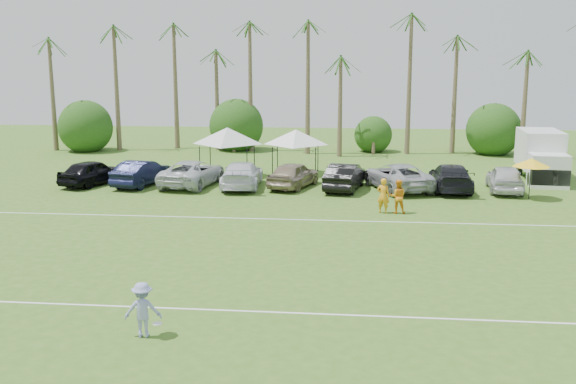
# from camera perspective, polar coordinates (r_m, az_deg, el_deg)

# --- Properties ---
(ground) EXTENTS (120.00, 120.00, 0.00)m
(ground) POSITION_cam_1_polar(r_m,az_deg,el_deg) (18.67, -7.94, -12.63)
(ground) COLOR #3D631D
(ground) RESTS_ON ground
(field_lines) EXTENTS (80.00, 12.10, 0.01)m
(field_lines) POSITION_cam_1_polar(r_m,az_deg,el_deg) (26.02, -3.80, -5.53)
(field_lines) COLOR white
(field_lines) RESTS_ON ground
(palm_tree_0) EXTENTS (2.40, 2.40, 8.90)m
(palm_tree_0) POSITION_cam_1_polar(r_m,az_deg,el_deg) (60.51, -20.26, 10.61)
(palm_tree_0) COLOR brown
(palm_tree_0) RESTS_ON ground
(palm_tree_1) EXTENTS (2.40, 2.40, 9.90)m
(palm_tree_1) POSITION_cam_1_polar(r_m,az_deg,el_deg) (58.53, -15.82, 11.73)
(palm_tree_1) COLOR brown
(palm_tree_1) RESTS_ON ground
(palm_tree_2) EXTENTS (2.40, 2.40, 10.90)m
(palm_tree_2) POSITION_cam_1_polar(r_m,az_deg,el_deg) (56.92, -11.06, 12.83)
(palm_tree_2) COLOR brown
(palm_tree_2) RESTS_ON ground
(palm_tree_3) EXTENTS (2.40, 2.40, 11.90)m
(palm_tree_3) POSITION_cam_1_polar(r_m,az_deg,el_deg) (55.95, -7.05, 13.85)
(palm_tree_3) COLOR brown
(palm_tree_3) RESTS_ON ground
(palm_tree_4) EXTENTS (2.40, 2.40, 8.90)m
(palm_tree_4) POSITION_cam_1_polar(r_m,az_deg,el_deg) (55.16, -2.85, 11.27)
(palm_tree_4) COLOR brown
(palm_tree_4) RESTS_ON ground
(palm_tree_5) EXTENTS (2.40, 2.40, 9.90)m
(palm_tree_5) POSITION_cam_1_polar(r_m,az_deg,el_deg) (54.71, 1.38, 12.20)
(palm_tree_5) COLOR brown
(palm_tree_5) RESTS_ON ground
(palm_tree_6) EXTENTS (2.40, 2.40, 10.90)m
(palm_tree_6) POSITION_cam_1_polar(r_m,az_deg,el_deg) (54.57, 5.69, 13.05)
(palm_tree_6) COLOR brown
(palm_tree_6) RESTS_ON ground
(palm_tree_7) EXTENTS (2.40, 2.40, 11.90)m
(palm_tree_7) POSITION_cam_1_polar(r_m,az_deg,el_deg) (54.74, 10.02, 13.82)
(palm_tree_7) COLOR brown
(palm_tree_7) RESTS_ON ground
(palm_tree_8) EXTENTS (2.40, 2.40, 8.90)m
(palm_tree_8) POSITION_cam_1_polar(r_m,az_deg,el_deg) (55.25, 15.20, 10.90)
(palm_tree_8) COLOR brown
(palm_tree_8) RESTS_ON ground
(palm_tree_9) EXTENTS (2.40, 2.40, 9.90)m
(palm_tree_9) POSITION_cam_1_polar(r_m,az_deg,el_deg) (56.27, 20.37, 11.48)
(palm_tree_9) COLOR brown
(palm_tree_9) RESTS_ON ground
(bush_tree_0) EXTENTS (4.00, 4.00, 4.00)m
(bush_tree_0) POSITION_cam_1_polar(r_m,az_deg,el_deg) (60.47, -16.91, 5.41)
(bush_tree_0) COLOR brown
(bush_tree_0) RESTS_ON ground
(bush_tree_1) EXTENTS (4.00, 4.00, 4.00)m
(bush_tree_1) POSITION_cam_1_polar(r_m,az_deg,el_deg) (56.77, -4.65, 5.51)
(bush_tree_1) COLOR brown
(bush_tree_1) RESTS_ON ground
(bush_tree_2) EXTENTS (4.00, 4.00, 4.00)m
(bush_tree_2) POSITION_cam_1_polar(r_m,az_deg,el_deg) (55.87, 7.60, 5.35)
(bush_tree_2) COLOR brown
(bush_tree_2) RESTS_ON ground
(bush_tree_3) EXTENTS (4.00, 4.00, 4.00)m
(bush_tree_3) POSITION_cam_1_polar(r_m,az_deg,el_deg) (57.08, 17.72, 5.04)
(bush_tree_3) COLOR brown
(bush_tree_3) RESTS_ON ground
(sideline_player_a) EXTENTS (0.77, 0.62, 1.82)m
(sideline_player_a) POSITION_cam_1_polar(r_m,az_deg,el_deg) (33.16, 8.47, -0.32)
(sideline_player_a) COLOR orange
(sideline_player_a) RESTS_ON ground
(sideline_player_b) EXTENTS (0.86, 0.67, 1.75)m
(sideline_player_b) POSITION_cam_1_polar(r_m,az_deg,el_deg) (33.25, 9.73, -0.39)
(sideline_player_b) COLOR orange
(sideline_player_b) RESTS_ON ground
(box_truck) EXTENTS (2.83, 6.42, 3.22)m
(box_truck) POSITION_cam_1_polar(r_m,az_deg,el_deg) (45.03, 21.62, 3.12)
(box_truck) COLOR white
(box_truck) RESTS_ON ground
(canopy_tent_left) EXTENTS (4.81, 4.81, 3.89)m
(canopy_tent_left) POSITION_cam_1_polar(r_m,az_deg,el_deg) (43.39, -5.42, 5.73)
(canopy_tent_left) COLOR black
(canopy_tent_left) RESTS_ON ground
(canopy_tent_right) EXTENTS (4.47, 4.47, 3.62)m
(canopy_tent_right) POSITION_cam_1_polar(r_m,az_deg,el_deg) (44.13, 0.71, 5.57)
(canopy_tent_right) COLOR black
(canopy_tent_right) RESTS_ON ground
(market_umbrella) EXTENTS (2.09, 2.09, 2.33)m
(market_umbrella) POSITION_cam_1_polar(r_m,az_deg,el_deg) (38.54, 20.82, 2.46)
(market_umbrella) COLOR black
(market_umbrella) RESTS_ON ground
(frisbee_player) EXTENTS (1.14, 0.77, 1.59)m
(frisbee_player) POSITION_cam_1_polar(r_m,az_deg,el_deg) (18.66, -12.79, -10.17)
(frisbee_player) COLOR #9196CE
(frisbee_player) RESTS_ON ground
(parked_car_0) EXTENTS (3.40, 5.10, 1.61)m
(parked_car_0) POSITION_cam_1_polar(r_m,az_deg,el_deg) (42.33, -17.00, 1.69)
(parked_car_0) COLOR black
(parked_car_0) RESTS_ON ground
(parked_car_1) EXTENTS (2.70, 5.14, 1.61)m
(parked_car_1) POSITION_cam_1_polar(r_m,az_deg,el_deg) (41.30, -12.87, 1.67)
(parked_car_1) COLOR black
(parked_car_1) RESTS_ON ground
(parked_car_2) EXTENTS (3.52, 6.14, 1.61)m
(parked_car_2) POSITION_cam_1_polar(r_m,az_deg,el_deg) (40.64, -8.50, 1.68)
(parked_car_2) COLOR silver
(parked_car_2) RESTS_ON ground
(parked_car_3) EXTENTS (2.55, 5.67, 1.61)m
(parked_car_3) POSITION_cam_1_polar(r_m,az_deg,el_deg) (39.74, -4.13, 1.56)
(parked_car_3) COLOR silver
(parked_car_3) RESTS_ON ground
(parked_car_4) EXTENTS (3.28, 5.09, 1.61)m
(parked_car_4) POSITION_cam_1_polar(r_m,az_deg,el_deg) (39.63, 0.49, 1.56)
(parked_car_4) COLOR gray
(parked_car_4) RESTS_ON ground
(parked_car_5) EXTENTS (2.61, 5.13, 1.61)m
(parked_car_5) POSITION_cam_1_polar(r_m,az_deg,el_deg) (39.11, 5.09, 1.38)
(parked_car_5) COLOR black
(parked_car_5) RESTS_ON ground
(parked_car_6) EXTENTS (4.48, 6.37, 1.61)m
(parked_car_6) POSITION_cam_1_polar(r_m,az_deg,el_deg) (39.51, 9.71, 1.37)
(parked_car_6) COLOR #ABADB1
(parked_car_6) RESTS_ON ground
(parked_car_7) EXTENTS (2.38, 5.61, 1.61)m
(parked_car_7) POSITION_cam_1_polar(r_m,az_deg,el_deg) (39.96, 14.26, 1.29)
(parked_car_7) COLOR black
(parked_car_7) RESTS_ON ground
(parked_car_8) EXTENTS (2.39, 4.91, 1.61)m
(parked_car_8) POSITION_cam_1_polar(r_m,az_deg,el_deg) (40.49, 18.73, 1.16)
(parked_car_8) COLOR silver
(parked_car_8) RESTS_ON ground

